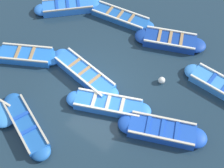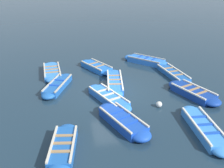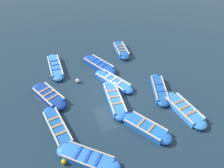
# 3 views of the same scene
# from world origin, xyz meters

# --- Properties ---
(ground_plane) EXTENTS (120.00, 120.00, 0.00)m
(ground_plane) POSITION_xyz_m (0.00, 0.00, 0.00)
(ground_plane) COLOR #1C303F
(boat_outer_left) EXTENTS (3.57, 2.13, 0.47)m
(boat_outer_left) POSITION_xyz_m (-3.22, 0.21, 0.20)
(boat_outer_left) COLOR #1947B7
(boat_outer_left) RESTS_ON ground
(boat_broadside) EXTENTS (3.22, 1.28, 0.46)m
(boat_broadside) POSITION_xyz_m (-4.65, 2.86, 0.20)
(boat_broadside) COLOR #1E59AD
(boat_broadside) RESTS_ON ground
(boat_far_corner) EXTENTS (3.66, 1.22, 0.40)m
(boat_far_corner) POSITION_xyz_m (3.57, 3.45, 0.17)
(boat_far_corner) COLOR #3884E0
(boat_far_corner) RESTS_ON ground
(boat_near_quay) EXTENTS (3.96, 1.38, 0.46)m
(boat_near_quay) POSITION_xyz_m (0.98, -0.26, 0.20)
(boat_near_quay) COLOR blue
(boat_near_quay) RESTS_ON ground
(boat_mid_row) EXTENTS (3.16, 3.15, 0.44)m
(boat_mid_row) POSITION_xyz_m (4.52, -3.30, 0.19)
(boat_mid_row) COLOR blue
(boat_mid_row) RESTS_ON ground
(boat_outer_right) EXTENTS (3.34, 2.35, 0.42)m
(boat_outer_right) POSITION_xyz_m (3.90, 0.46, 0.18)
(boat_outer_right) COLOR blue
(boat_outer_right) RESTS_ON ground
(boat_inner_gap) EXTENTS (3.82, 1.25, 0.37)m
(boat_inner_gap) POSITION_xyz_m (1.84, -4.29, 0.16)
(boat_inner_gap) COLOR #1E59AD
(boat_inner_gap) RESTS_ON ground
(boat_alongside) EXTENTS (3.61, 2.12, 0.42)m
(boat_alongside) POSITION_xyz_m (-0.81, 0.44, 0.18)
(boat_alongside) COLOR blue
(boat_alongside) RESTS_ON ground
(boat_tucked) EXTENTS (3.54, 2.15, 0.45)m
(boat_tucked) POSITION_xyz_m (-1.10, -4.24, 0.19)
(boat_tucked) COLOR navy
(boat_tucked) RESTS_ON ground
(boat_centre) EXTENTS (3.87, 1.07, 0.41)m
(boat_centre) POSITION_xyz_m (-4.39, -3.12, 0.18)
(boat_centre) COLOR #3884E0
(boat_centre) RESTS_ON ground
(boat_end_of_row) EXTENTS (3.50, 1.99, 0.41)m
(boat_end_of_row) POSITION_xyz_m (1.28, 3.08, 0.17)
(boat_end_of_row) COLOR #1E59AD
(boat_end_of_row) RESTS_ON ground
(buoy_orange_near) EXTENTS (0.30, 0.30, 0.30)m
(buoy_orange_near) POSITION_xyz_m (-1.97, -1.96, 0.15)
(buoy_orange_near) COLOR silver
(buoy_orange_near) RESTS_ON ground
(buoy_yellow_far) EXTENTS (0.27, 0.27, 0.27)m
(buoy_yellow_far) POSITION_xyz_m (4.17, -4.46, 0.14)
(buoy_yellow_far) COLOR #EAB214
(buoy_yellow_far) RESTS_ON ground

